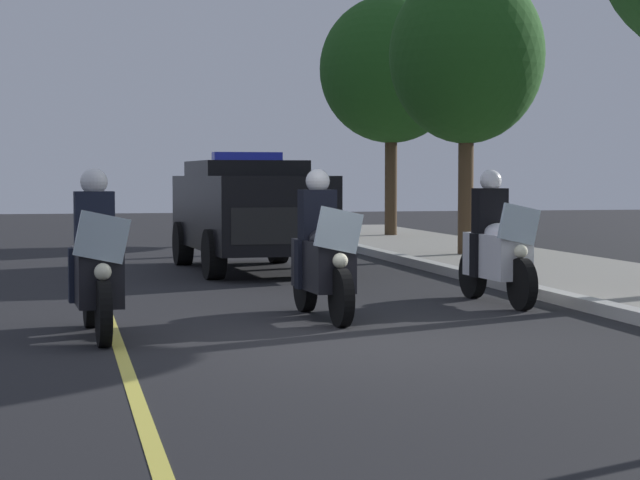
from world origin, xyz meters
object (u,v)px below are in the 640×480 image
at_px(police_motorcycle_lead_left, 96,268).
at_px(police_motorcycle_trailing, 496,249).
at_px(cyclist_background, 307,213).
at_px(tree_behind_suv, 391,70).
at_px(police_motorcycle_lead_right, 322,258).
at_px(police_suv, 248,209).
at_px(tree_far_back, 467,56).

bearing_deg(police_motorcycle_lead_left, police_motorcycle_trailing, 110.63).
distance_m(cyclist_background, tree_behind_suv, 6.60).
distance_m(police_motorcycle_lead_right, tree_behind_suv, 17.35).
distance_m(police_motorcycle_trailing, police_suv, 6.27).
relative_size(tree_far_back, tree_behind_suv, 0.90).
height_order(cyclist_background, tree_behind_suv, tree_behind_suv).
distance_m(tree_far_back, tree_behind_suv, 7.45).
bearing_deg(cyclist_background, tree_far_back, 41.92).
bearing_deg(police_motorcycle_lead_right, police_suv, 177.88).
bearing_deg(police_motorcycle_trailing, police_suv, -158.84).
bearing_deg(cyclist_background, police_motorcycle_trailing, 1.25).
xyz_separation_m(police_motorcycle_trailing, tree_behind_suv, (-15.03, 2.98, 3.69)).
distance_m(police_suv, cyclist_background, 5.09).
relative_size(cyclist_background, tree_far_back, 0.31).
relative_size(police_motorcycle_lead_left, police_motorcycle_trailing, 1.00).
relative_size(police_motorcycle_trailing, tree_far_back, 0.38).
height_order(police_motorcycle_lead_right, cyclist_background, police_motorcycle_lead_right).
xyz_separation_m(police_motorcycle_trailing, cyclist_background, (-10.50, -0.23, 0.14)).
bearing_deg(tree_far_back, police_suv, -68.90).
bearing_deg(police_motorcycle_trailing, police_motorcycle_lead_right, -68.18).
distance_m(police_motorcycle_lead_left, police_motorcycle_lead_right, 2.72).
distance_m(police_motorcycle_trailing, tree_behind_suv, 15.77).
bearing_deg(police_motorcycle_lead_right, cyclist_background, 168.76).
height_order(police_suv, tree_behind_suv, tree_behind_suv).
bearing_deg(tree_behind_suv, tree_far_back, -4.85).
height_order(police_motorcycle_lead_right, tree_far_back, tree_far_back).
xyz_separation_m(police_motorcycle_lead_right, police_suv, (-6.85, 0.25, 0.37)).
bearing_deg(police_motorcycle_lead_left, cyclist_background, 158.65).
distance_m(cyclist_background, tree_far_back, 4.98).
bearing_deg(police_motorcycle_lead_right, police_motorcycle_trailing, 111.82).
bearing_deg(tree_behind_suv, police_motorcycle_lead_left, -25.44).
bearing_deg(police_suv, tree_behind_suv, 150.31).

